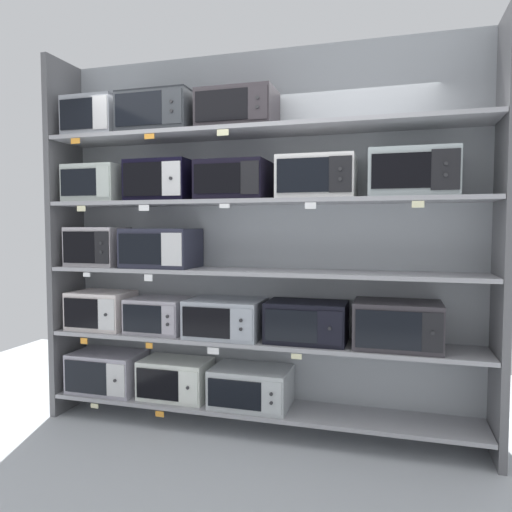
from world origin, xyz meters
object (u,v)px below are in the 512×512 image
at_px(microwave_14, 413,173).
at_px(microwave_16, 160,114).
at_px(microwave_7, 397,325).
at_px(microwave_13, 317,178).
at_px(microwave_6, 307,322).
at_px(microwave_12, 234,181).
at_px(microwave_10, 98,184).
at_px(microwave_5, 226,318).
at_px(microwave_17, 237,110).
at_px(microwave_2, 251,387).
at_px(microwave_11, 162,181).
at_px(microwave_0, 107,371).
at_px(microwave_1, 176,379).
at_px(microwave_4, 159,315).
at_px(microwave_15, 96,118).
at_px(microwave_8, 98,247).
at_px(microwave_9, 161,248).
at_px(microwave_3, 102,310).

xyz_separation_m(microwave_14, microwave_16, (-1.83, -0.00, 0.50)).
distance_m(microwave_7, microwave_13, 1.15).
relative_size(microwave_6, microwave_12, 1.12).
height_order(microwave_10, microwave_14, microwave_14).
height_order(microwave_5, microwave_16, microwave_16).
xyz_separation_m(microwave_7, microwave_17, (-1.13, 0.00, 1.50)).
bearing_deg(microwave_6, microwave_13, -0.08).
xyz_separation_m(microwave_2, microwave_17, (-0.10, -0.00, 2.02)).
xyz_separation_m(microwave_11, microwave_16, (-0.01, -0.00, 0.50)).
relative_size(microwave_11, microwave_13, 0.92).
relative_size(microwave_5, microwave_12, 1.10).
bearing_deg(microwave_6, microwave_16, -179.99).
xyz_separation_m(microwave_0, microwave_11, (0.50, 0.00, 1.52)).
xyz_separation_m(microwave_1, microwave_13, (1.09, -0.00, 1.52)).
xyz_separation_m(microwave_2, microwave_4, (-0.75, -0.00, 0.50)).
xyz_separation_m(microwave_1, microwave_15, (-0.67, 0.00, 2.03)).
relative_size(microwave_8, microwave_16, 0.76).
height_order(microwave_6, microwave_17, microwave_17).
bearing_deg(microwave_8, microwave_2, 0.01).
height_order(microwave_0, microwave_11, microwave_11).
height_order(microwave_1, microwave_14, microwave_14).
bearing_deg(microwave_9, microwave_2, 0.01).
distance_m(microwave_1, microwave_4, 0.51).
xyz_separation_m(microwave_1, microwave_17, (0.51, -0.00, 2.02)).
bearing_deg(microwave_3, microwave_7, -0.00).
bearing_deg(microwave_6, microwave_3, -180.00).
height_order(microwave_0, microwave_1, microwave_0).
height_order(microwave_2, microwave_17, microwave_17).
relative_size(microwave_13, microwave_16, 0.94).
xyz_separation_m(microwave_3, microwave_12, (1.13, 0.00, 1.00)).
relative_size(microwave_3, microwave_12, 0.94).
height_order(microwave_2, microwave_14, microwave_14).
distance_m(microwave_3, microwave_4, 0.51).
height_order(microwave_2, microwave_12, microwave_12).
height_order(microwave_2, microwave_3, microwave_3).
distance_m(microwave_6, microwave_14, 1.24).
bearing_deg(microwave_13, microwave_6, 179.92).
bearing_deg(microwave_2, microwave_7, -0.02).
bearing_deg(microwave_17, microwave_6, 0.01).
bearing_deg(microwave_10, microwave_5, -0.01).
bearing_deg(microwave_15, microwave_14, 0.00).
height_order(microwave_5, microwave_10, microwave_10).
relative_size(microwave_12, microwave_15, 1.15).
distance_m(microwave_10, microwave_14, 2.38).
distance_m(microwave_5, microwave_7, 1.23).
distance_m(microwave_3, microwave_8, 0.51).
distance_m(microwave_0, microwave_17, 2.30).
relative_size(microwave_1, microwave_13, 1.00).
bearing_deg(microwave_8, microwave_11, 0.00).
xyz_separation_m(microwave_1, microwave_11, (-0.10, -0.00, 1.53)).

